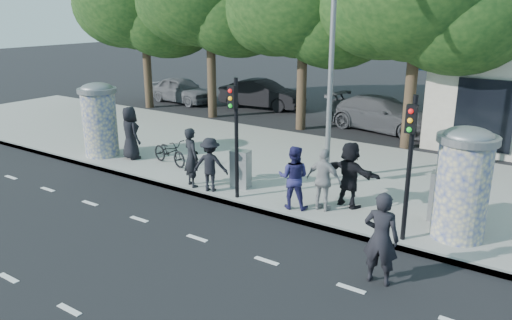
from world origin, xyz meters
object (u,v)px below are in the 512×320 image
Objects in this scene: ad_column_left at (99,118)px; ped_c at (294,177)px; traffic_pole_near at (235,126)px; traffic_pole_far at (410,154)px; ped_f at (350,174)px; car_right at (383,114)px; ped_b at (192,157)px; bicycle at (169,152)px; cabinet_right at (442,197)px; car_mid at (262,94)px; ad_column_right at (463,181)px; car_left at (182,90)px; man_road at (381,238)px; ped_a at (130,133)px; cabinet_left at (241,169)px; ped_d at (210,165)px; street_lamp at (332,27)px; ped_e at (324,180)px.

ped_c is at bearing -2.96° from ad_column_left.
traffic_pole_far is (4.80, 0.00, 0.00)m from traffic_pole_near.
car_right is at bearing -60.62° from ped_f.
bicycle is (-2.08, 1.20, -0.45)m from ped_b.
bicycle is at bearing 174.55° from cabinet_right.
car_mid is 7.53m from car_right.
ad_column_right is 1.52m from traffic_pole_far.
traffic_pole_far is 8.81m from bicycle.
ad_column_right reaches higher than bicycle.
ped_c is 1.01× the size of bicycle.
man_road is at bearing -121.23° from car_left.
ad_column_right is at bearing -60.87° from cabinet_right.
ad_column_left is 11.44m from traffic_pole_far.
traffic_pole_near reaches higher than ped_c.
ped_a is 1.10× the size of bicycle.
ped_c is at bearing 9.19° from traffic_pole_near.
traffic_pole_far is 2.25m from cabinet_right.
cabinet_left reaches higher than bicycle.
ped_d is 10.76m from car_right.
street_lamp reaches higher than ped_d.
ped_c is at bearing 52.73° from ped_f.
ped_a is at bearing -20.87° from man_road.
cabinet_left is (1.28, 0.73, -0.33)m from ped_b.
ped_b reaches higher than cabinet_right.
car_mid is (-10.04, 10.87, -0.28)m from ped_f.
ad_column_right is at bearing -23.73° from street_lamp.
traffic_pole_near is 2.81m from ped_e.
car_right is (-2.19, 10.16, -0.24)m from ped_e.
ad_column_left is 1.47× the size of ped_b.
traffic_pole_far reaches higher than ad_column_right.
ped_a is at bearing 179.46° from ad_column_right.
car_mid reaches higher than car_left.
man_road is at bearing -20.60° from traffic_pole_near.
ad_column_left is 0.33× the size of street_lamp.
street_lamp is at bearing -58.34° from man_road.
ped_d is (-5.76, 0.06, -1.28)m from traffic_pole_far.
ad_column_right is at bearing -113.53° from car_left.
car_mid is at bearing 27.69° from bicycle.
man_road is at bearing 137.46° from ped_f.
ped_d reaches higher than cabinet_left.
ped_d is (4.41, -0.95, -0.14)m from ped_a.
car_mid is 0.90× the size of car_right.
car_right is (-4.96, 9.08, -0.02)m from cabinet_right.
ped_e reaches higher than car_mid.
ad_column_left is 1.41× the size of ped_a.
ped_d reaches higher than car_right.
car_left is 12.19m from car_right.
traffic_pole_far is 6.59m from ped_b.
traffic_pole_near is 10.85m from car_right.
street_lamp reaches higher than bicycle.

